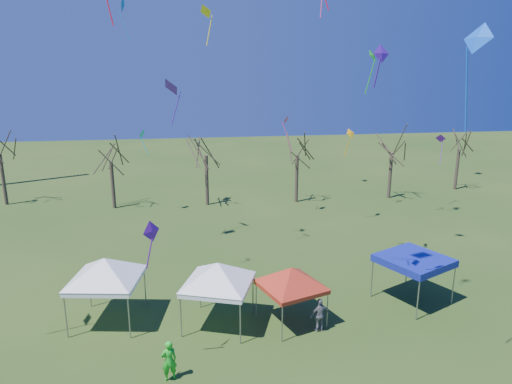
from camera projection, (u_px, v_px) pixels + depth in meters
ground at (295, 359)px, 19.51m from camera, size 140.00×140.00×0.00m
tree_1 at (109, 145)px, 39.94m from camera, size 3.42×3.42×7.54m
tree_2 at (206, 137)px, 40.84m from camera, size 3.71×3.71×8.18m
tree_3 at (298, 138)px, 41.87m from camera, size 3.59×3.59×7.91m
tree_4 at (393, 136)px, 43.27m from camera, size 3.58×3.58×7.89m
tree_5 at (461, 135)px, 46.61m from camera, size 3.39×3.39×7.46m
tent_white_west at (104, 263)px, 21.68m from camera, size 4.33×4.33×3.88m
tent_white_mid at (218, 267)px, 21.45m from camera, size 3.97×3.97×3.74m
tent_red at (292, 271)px, 21.73m from camera, size 3.60×3.60×3.35m
tent_blue at (414, 261)px, 24.01m from camera, size 4.19×4.19×2.48m
person_grey at (320, 315)px, 21.44m from camera, size 1.03×0.58×1.66m
person_green at (169, 360)px, 18.02m from camera, size 0.71×0.56×1.72m
kite_24 at (206, 12)px, 26.15m from camera, size 1.00×1.05×2.30m
kite_5 at (477, 40)px, 14.28m from camera, size 0.85×1.19×3.49m
kite_17 at (373, 57)px, 25.42m from camera, size 0.91×0.92×2.50m
kite_11 at (172, 87)px, 30.97m from camera, size 1.63×1.75×3.12m
kite_13 at (142, 134)px, 37.85m from camera, size 0.78×0.97×2.25m
kite_25 at (381, 54)px, 17.25m from camera, size 0.75×0.39×1.64m
kite_19 at (350, 134)px, 35.43m from camera, size 0.99×0.84×2.24m
kite_1 at (152, 232)px, 17.44m from camera, size 0.72×0.76×1.96m
kite_2 at (122, 4)px, 35.07m from camera, size 0.74×1.40×3.45m
kite_12 at (441, 139)px, 40.19m from camera, size 1.01×0.94×2.74m
kite_22 at (286, 121)px, 36.94m from camera, size 1.07×1.15×3.06m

